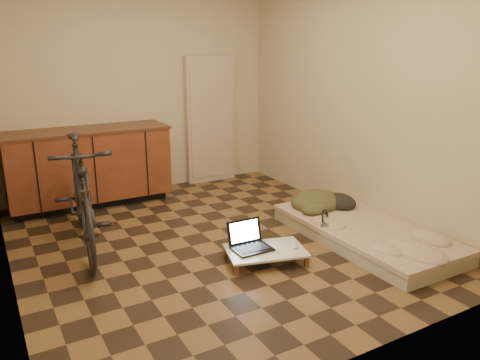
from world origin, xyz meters
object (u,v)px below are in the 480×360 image
bicycle (81,190)px  futon (364,233)px  lap_desk (266,251)px  laptop (249,242)px

bicycle → futon: size_ratio=0.96×
lap_desk → laptop: 0.16m
lap_desk → bicycle: bearing=156.2°
futon → lap_desk: futon is taller
futon → lap_desk: (-1.08, 0.09, 0.02)m
futon → lap_desk: size_ratio=2.41×
futon → laptop: (-1.19, 0.19, 0.08)m
bicycle → lap_desk: 1.75m
bicycle → lap_desk: bearing=-32.1°
lap_desk → futon: bearing=10.6°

